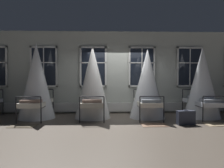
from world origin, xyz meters
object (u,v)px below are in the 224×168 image
object	(u,v)px
cot_third	(93,83)
suitcase_dark	(186,118)
cot_second	(37,82)
cot_fourth	(147,85)
cot_fifth	(202,83)

from	to	relation	value
cot_third	suitcase_dark	size ratio (longest dim) A/B	4.52
cot_second	cot_fourth	size ratio (longest dim) A/B	1.08
cot_second	cot_third	distance (m)	2.02
cot_second	cot_fifth	xyz separation A→B (m)	(6.06, -0.02, -0.05)
cot_third	cot_fourth	xyz separation A→B (m)	(2.00, 0.01, -0.05)
cot_third	suitcase_dark	xyz separation A→B (m)	(2.97, -1.25, -1.05)
cot_third	cot_fourth	size ratio (longest dim) A/B	1.04
cot_third	cot_fifth	distance (m)	4.04
cot_second	cot_third	xyz separation A→B (m)	(2.02, -0.01, -0.04)
cot_second	cot_fourth	bearing A→B (deg)	-91.08
cot_third	suitcase_dark	distance (m)	3.39
cot_third	cot_fifth	xyz separation A→B (m)	(4.04, -0.00, -0.01)
suitcase_dark	cot_third	bearing A→B (deg)	149.75
cot_second	cot_fifth	world-z (taller)	cot_second
cot_fourth	suitcase_dark	size ratio (longest dim) A/B	4.33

